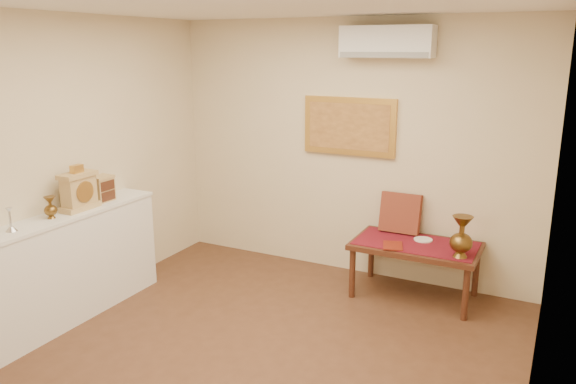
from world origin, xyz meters
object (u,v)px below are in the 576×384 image
Objects in this scene: mantel_clock at (79,191)px; low_table at (416,250)px; display_ledge at (65,268)px; brass_urn_tall at (462,232)px; wooden_chest at (102,188)px.

mantel_clock reaches higher than low_table.
display_ledge is at bearing -96.41° from mantel_clock.
mantel_clock is 3.20m from low_table.
brass_urn_tall is 0.57m from low_table.
mantel_clock is (0.02, 0.22, 0.66)m from display_ledge.
display_ledge is (-3.12, -1.69, -0.30)m from brass_urn_tall.
mantel_clock reaches higher than display_ledge.
brass_urn_tall reaches higher than low_table.
mantel_clock is 1.68× the size of wooden_chest.
brass_urn_tall reaches higher than display_ledge.
display_ledge is at bearing -89.13° from wooden_chest.
display_ledge is at bearing -151.51° from brass_urn_tall.
wooden_chest is (-0.03, 0.31, -0.05)m from mantel_clock.
mantel_clock is at bearing -154.55° from brass_urn_tall.
brass_urn_tall is at bearing 20.45° from wooden_chest.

